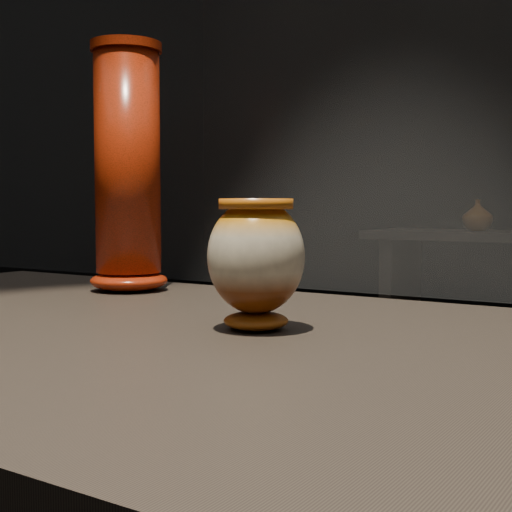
{
  "coord_description": "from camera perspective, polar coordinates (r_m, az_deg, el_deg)",
  "views": [
    {
      "loc": [
        0.31,
        -0.65,
        1.04
      ],
      "look_at": [
        -0.14,
        0.05,
        0.99
      ],
      "focal_mm": 50.0,
      "sensor_mm": 36.0,
      "label": 1
    }
  ],
  "objects": [
    {
      "name": "back_vase_left",
      "position": [
        4.39,
        17.3,
        3.13
      ],
      "size": [
        0.24,
        0.24,
        0.18
      ],
      "primitive_type": "imported",
      "rotation": [
        0.0,
        0.0,
        1.06
      ],
      "color": "#9B5E16",
      "rests_on": "back_shelf"
    },
    {
      "name": "tall_vase",
      "position": [
        1.24,
        -10.23,
        6.63
      ],
      "size": [
        0.16,
        0.16,
        0.42
      ],
      "rotation": [
        0.0,
        0.0,
        0.29
      ],
      "color": "#B8250C",
      "rests_on": "display_plinth"
    },
    {
      "name": "main_vase",
      "position": [
        0.83,
        -0.0,
        -0.19
      ],
      "size": [
        0.13,
        0.13,
        0.15
      ],
      "rotation": [
        0.0,
        0.0,
        -0.12
      ],
      "color": "#652909",
      "rests_on": "display_plinth"
    }
  ]
}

